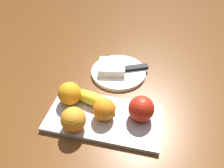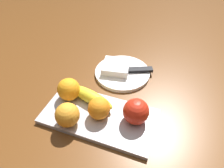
{
  "view_description": "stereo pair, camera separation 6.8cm",
  "coord_description": "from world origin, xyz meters",
  "px_view_note": "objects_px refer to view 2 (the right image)",
  "views": [
    {
      "loc": [
        -0.07,
        0.35,
        0.5
      ],
      "look_at": [
        0.04,
        -0.14,
        0.04
      ],
      "focal_mm": 33.34,
      "sensor_mm": 36.0,
      "label": 1
    },
    {
      "loc": [
        -0.14,
        0.33,
        0.5
      ],
      "look_at": [
        0.04,
        -0.14,
        0.04
      ],
      "focal_mm": 33.34,
      "sensor_mm": 36.0,
      "label": 2
    }
  ],
  "objects_px": {
    "apple": "(136,111)",
    "orange_near_banana": "(67,115)",
    "orange_center": "(69,89)",
    "knife": "(136,70)",
    "folded_napkin": "(116,67)",
    "banana": "(91,97)",
    "fruit_tray": "(99,117)",
    "orange_near_apple": "(99,108)",
    "dinner_plate": "(122,73)"
  },
  "relations": [
    {
      "from": "apple",
      "to": "orange_near_banana",
      "type": "bearing_deg",
      "value": 23.39
    },
    {
      "from": "orange_center",
      "to": "knife",
      "type": "xyz_separation_m",
      "value": [
        -0.17,
        -0.21,
        -0.03
      ]
    },
    {
      "from": "orange_near_banana",
      "to": "folded_napkin",
      "type": "height_order",
      "value": "orange_near_banana"
    },
    {
      "from": "banana",
      "to": "folded_napkin",
      "type": "relative_size",
      "value": 1.69
    },
    {
      "from": "apple",
      "to": "orange_center",
      "type": "bearing_deg",
      "value": -3.74
    },
    {
      "from": "banana",
      "to": "orange_near_banana",
      "type": "xyz_separation_m",
      "value": [
        0.03,
        0.1,
        0.01
      ]
    },
    {
      "from": "apple",
      "to": "orange_center",
      "type": "distance_m",
      "value": 0.22
    },
    {
      "from": "fruit_tray",
      "to": "folded_napkin",
      "type": "bearing_deg",
      "value": -83.46
    },
    {
      "from": "banana",
      "to": "orange_center",
      "type": "bearing_deg",
      "value": 20.25
    },
    {
      "from": "orange_near_apple",
      "to": "knife",
      "type": "distance_m",
      "value": 0.25
    },
    {
      "from": "dinner_plate",
      "to": "orange_near_apple",
      "type": "bearing_deg",
      "value": 90.54
    },
    {
      "from": "apple",
      "to": "dinner_plate",
      "type": "bearing_deg",
      "value": -62.5
    },
    {
      "from": "apple",
      "to": "knife",
      "type": "bearing_deg",
      "value": -75.52
    },
    {
      "from": "orange_near_apple",
      "to": "fruit_tray",
      "type": "bearing_deg",
      "value": -33.93
    },
    {
      "from": "orange_near_apple",
      "to": "orange_near_banana",
      "type": "bearing_deg",
      "value": 36.84
    },
    {
      "from": "orange_near_banana",
      "to": "fruit_tray",
      "type": "bearing_deg",
      "value": -141.61
    },
    {
      "from": "dinner_plate",
      "to": "knife",
      "type": "bearing_deg",
      "value": -159.42
    },
    {
      "from": "apple",
      "to": "orange_near_banana",
      "type": "distance_m",
      "value": 0.19
    },
    {
      "from": "banana",
      "to": "folded_napkin",
      "type": "height_order",
      "value": "banana"
    },
    {
      "from": "dinner_plate",
      "to": "folded_napkin",
      "type": "distance_m",
      "value": 0.03
    },
    {
      "from": "orange_center",
      "to": "folded_napkin",
      "type": "relative_size",
      "value": 0.74
    },
    {
      "from": "dinner_plate",
      "to": "folded_napkin",
      "type": "xyz_separation_m",
      "value": [
        0.03,
        0.0,
        0.02
      ]
    },
    {
      "from": "orange_near_apple",
      "to": "folded_napkin",
      "type": "height_order",
      "value": "orange_near_apple"
    },
    {
      "from": "apple",
      "to": "orange_near_apple",
      "type": "height_order",
      "value": "apple"
    },
    {
      "from": "fruit_tray",
      "to": "folded_napkin",
      "type": "height_order",
      "value": "folded_napkin"
    },
    {
      "from": "orange_near_apple",
      "to": "orange_near_banana",
      "type": "distance_m",
      "value": 0.09
    },
    {
      "from": "banana",
      "to": "dinner_plate",
      "type": "xyz_separation_m",
      "value": [
        -0.05,
        -0.18,
        -0.03
      ]
    },
    {
      "from": "orange_near_banana",
      "to": "banana",
      "type": "bearing_deg",
      "value": -104.44
    },
    {
      "from": "apple",
      "to": "orange_near_banana",
      "type": "xyz_separation_m",
      "value": [
        0.18,
        0.08,
        -0.0
      ]
    },
    {
      "from": "orange_near_banana",
      "to": "dinner_plate",
      "type": "relative_size",
      "value": 0.34
    },
    {
      "from": "knife",
      "to": "apple",
      "type": "bearing_deg",
      "value": 80.59
    },
    {
      "from": "banana",
      "to": "orange_center",
      "type": "height_order",
      "value": "orange_center"
    },
    {
      "from": "orange_near_apple",
      "to": "dinner_plate",
      "type": "relative_size",
      "value": 0.32
    },
    {
      "from": "apple",
      "to": "knife",
      "type": "distance_m",
      "value": 0.23
    },
    {
      "from": "fruit_tray",
      "to": "apple",
      "type": "distance_m",
      "value": 0.12
    },
    {
      "from": "fruit_tray",
      "to": "banana",
      "type": "height_order",
      "value": "banana"
    },
    {
      "from": "orange_near_apple",
      "to": "orange_center",
      "type": "height_order",
      "value": "orange_center"
    },
    {
      "from": "apple",
      "to": "folded_napkin",
      "type": "xyz_separation_m",
      "value": [
        0.13,
        -0.2,
        -0.02
      ]
    },
    {
      "from": "apple",
      "to": "orange_center",
      "type": "relative_size",
      "value": 1.05
    },
    {
      "from": "banana",
      "to": "knife",
      "type": "height_order",
      "value": "banana"
    },
    {
      "from": "orange_near_banana",
      "to": "folded_napkin",
      "type": "xyz_separation_m",
      "value": [
        -0.04,
        -0.28,
        -0.02
      ]
    },
    {
      "from": "orange_near_banana",
      "to": "dinner_plate",
      "type": "height_order",
      "value": "orange_near_banana"
    },
    {
      "from": "orange_near_banana",
      "to": "dinner_plate",
      "type": "bearing_deg",
      "value": -104.14
    },
    {
      "from": "dinner_plate",
      "to": "folded_napkin",
      "type": "bearing_deg",
      "value": 0.0
    },
    {
      "from": "banana",
      "to": "orange_center",
      "type": "xyz_separation_m",
      "value": [
        0.07,
        0.01,
        0.02
      ]
    },
    {
      "from": "fruit_tray",
      "to": "dinner_plate",
      "type": "xyz_separation_m",
      "value": [
        0.0,
        -0.22,
        -0.0
      ]
    },
    {
      "from": "banana",
      "to": "orange_near_apple",
      "type": "bearing_deg",
      "value": 151.97
    },
    {
      "from": "folded_napkin",
      "to": "knife",
      "type": "relative_size",
      "value": 0.56
    },
    {
      "from": "orange_center",
      "to": "orange_near_banana",
      "type": "bearing_deg",
      "value": 116.85
    },
    {
      "from": "orange_center",
      "to": "apple",
      "type": "bearing_deg",
      "value": 176.26
    }
  ]
}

